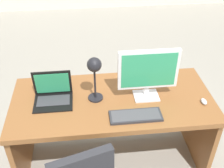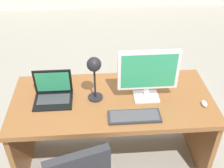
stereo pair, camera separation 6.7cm
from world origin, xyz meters
The scene contains 7 objects.
ground centered at (0.00, 1.50, 0.00)m, with size 12.00×12.00×0.00m, color gray.
desk centered at (0.00, 0.04, 0.55)m, with size 1.63×0.75×0.76m.
monitor centered at (0.28, 0.00, 1.00)m, with size 0.47×0.16×0.43m.
laptop centered at (-0.47, 0.06, 0.83)m, with size 0.30×0.24×0.24m.
keyboard centered at (0.15, -0.24, 0.77)m, with size 0.39×0.15×0.02m.
mouse centered at (0.71, -0.13, 0.77)m, with size 0.04×0.07×0.03m.
desk_lamp centered at (-0.14, 0.00, 1.05)m, with size 0.12×0.14×0.40m.
Camera 1 is at (-0.20, -1.76, 2.19)m, focal length 44.92 mm.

